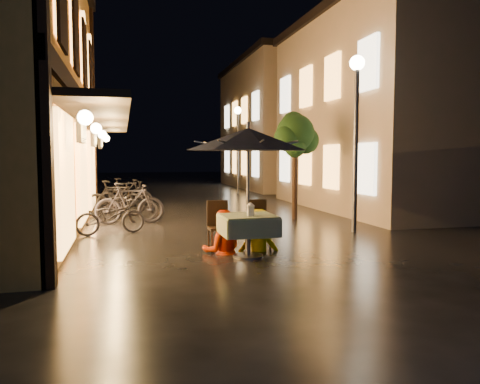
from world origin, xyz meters
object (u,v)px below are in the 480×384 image
object	(u,v)px
streetlamp_near	(356,111)
person_orange	(222,211)
cafe_table	(248,225)
patio_umbrella	(248,139)
person_yellow	(258,210)
bicycle_0	(111,217)
table_lantern	(251,208)

from	to	relation	value
streetlamp_near	person_orange	distance (m)	4.49
cafe_table	patio_umbrella	distance (m)	1.56
cafe_table	person_yellow	bearing A→B (deg)	57.17
person_orange	person_yellow	size ratio (longest dim) A/B	1.02
streetlamp_near	person_orange	world-z (taller)	streetlamp_near
person_yellow	streetlamp_near	bearing A→B (deg)	-143.07
person_orange	bicycle_0	distance (m)	3.42
streetlamp_near	bicycle_0	world-z (taller)	streetlamp_near
cafe_table	person_orange	world-z (taller)	person_orange
patio_umbrella	bicycle_0	size ratio (longest dim) A/B	1.52
patio_umbrella	bicycle_0	xyz separation A→B (m)	(-2.50, 3.16, -1.72)
table_lantern	patio_umbrella	bearing A→B (deg)	90.00
cafe_table	streetlamp_near	bearing A→B (deg)	33.20
bicycle_0	person_yellow	bearing A→B (deg)	-147.97
streetlamp_near	patio_umbrella	xyz separation A→B (m)	(-3.25, -2.12, -0.77)
table_lantern	person_yellow	size ratio (longest dim) A/B	0.16
streetlamp_near	person_orange	size ratio (longest dim) A/B	2.63
table_lantern	bicycle_0	distance (m)	4.20
person_yellow	table_lantern	bearing A→B (deg)	72.48
streetlamp_near	person_orange	xyz separation A→B (m)	(-3.62, -1.61, -2.11)
patio_umbrella	person_orange	bearing A→B (deg)	125.77
person_yellow	bicycle_0	bearing A→B (deg)	-34.13
person_orange	person_yellow	distance (m)	0.72
streetlamp_near	bicycle_0	size ratio (longest dim) A/B	2.62
bicycle_0	streetlamp_near	bearing A→B (deg)	-115.71
bicycle_0	cafe_table	bearing A→B (deg)	-157.13
patio_umbrella	table_lantern	distance (m)	1.24
patio_umbrella	bicycle_0	distance (m)	4.38
cafe_table	table_lantern	size ratio (longest dim) A/B	3.96
patio_umbrella	person_orange	xyz separation A→B (m)	(-0.37, 0.51, -1.34)
person_orange	person_yellow	xyz separation A→B (m)	(0.72, 0.03, -0.02)
table_lantern	person_orange	xyz separation A→B (m)	(-0.37, 0.69, -0.11)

